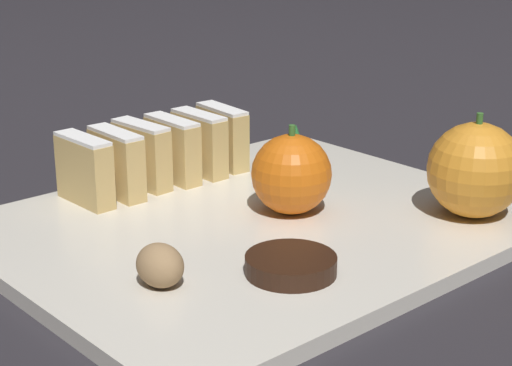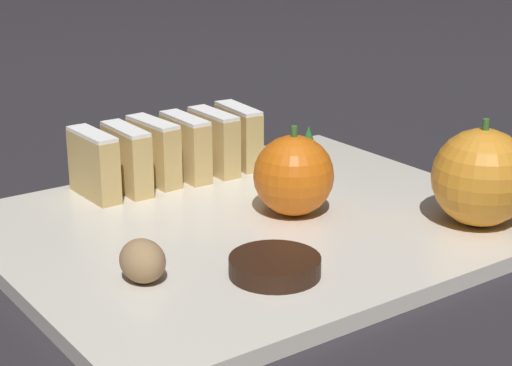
# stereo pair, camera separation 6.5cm
# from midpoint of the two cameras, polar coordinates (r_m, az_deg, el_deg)

# --- Properties ---
(ground_plane) EXTENTS (6.00, 6.00, 0.00)m
(ground_plane) POSITION_cam_midpoint_polar(r_m,az_deg,el_deg) (0.67, 2.80, -3.47)
(ground_plane) COLOR #28262B
(serving_platter) EXTENTS (0.32, 0.39, 0.01)m
(serving_platter) POSITION_cam_midpoint_polar(r_m,az_deg,el_deg) (0.66, 2.81, -2.99)
(serving_platter) COLOR silver
(serving_platter) RESTS_ON ground_plane
(stollen_slice_front) EXTENTS (0.06, 0.02, 0.06)m
(stollen_slice_front) POSITION_cam_midpoint_polar(r_m,az_deg,el_deg) (0.71, -8.21, 1.17)
(stollen_slice_front) COLOR tan
(stollen_slice_front) RESTS_ON serving_platter
(stollen_slice_second) EXTENTS (0.06, 0.02, 0.06)m
(stollen_slice_second) POSITION_cam_midpoint_polar(r_m,az_deg,el_deg) (0.72, -6.08, 1.55)
(stollen_slice_second) COLOR tan
(stollen_slice_second) RESTS_ON serving_platter
(stollen_slice_third) EXTENTS (0.06, 0.02, 0.06)m
(stollen_slice_third) POSITION_cam_midpoint_polar(r_m,az_deg,el_deg) (0.74, -4.36, 2.07)
(stollen_slice_third) COLOR tan
(stollen_slice_third) RESTS_ON serving_platter
(stollen_slice_fourth) EXTENTS (0.06, 0.02, 0.06)m
(stollen_slice_fourth) POSITION_cam_midpoint_polar(r_m,az_deg,el_deg) (0.75, -2.27, 2.37)
(stollen_slice_fourth) COLOR tan
(stollen_slice_fourth) RESTS_ON serving_platter
(stollen_slice_fifth) EXTENTS (0.06, 0.02, 0.06)m
(stollen_slice_fifth) POSITION_cam_midpoint_polar(r_m,az_deg,el_deg) (0.77, -0.42, 2.72)
(stollen_slice_fifth) COLOR tan
(stollen_slice_fifth) RESTS_ON serving_platter
(stollen_slice_sixth) EXTENTS (0.06, 0.02, 0.06)m
(stollen_slice_sixth) POSITION_cam_midpoint_polar(r_m,az_deg,el_deg) (0.79, 1.19, 3.12)
(stollen_slice_sixth) COLOR tan
(stollen_slice_sixth) RESTS_ON serving_platter
(orange_near) EXTENTS (0.06, 0.06, 0.07)m
(orange_near) POSITION_cam_midpoint_polar(r_m,az_deg,el_deg) (0.67, 5.33, 0.46)
(orange_near) COLOR orange
(orange_near) RESTS_ON serving_platter
(orange_far) EXTENTS (0.07, 0.07, 0.08)m
(orange_far) POSITION_cam_midpoint_polar(r_m,az_deg,el_deg) (0.67, 17.50, 0.31)
(orange_far) COLOR orange
(orange_far) RESTS_ON serving_platter
(walnut) EXTENTS (0.03, 0.03, 0.03)m
(walnut) POSITION_cam_midpoint_polar(r_m,az_deg,el_deg) (0.56, -4.25, -5.26)
(walnut) COLOR #9E7A51
(walnut) RESTS_ON serving_platter
(chocolate_cookie) EXTENTS (0.06, 0.06, 0.01)m
(chocolate_cookie) POSITION_cam_midpoint_polar(r_m,az_deg,el_deg) (0.57, 4.58, -5.62)
(chocolate_cookie) COLOR black
(chocolate_cookie) RESTS_ON serving_platter
(evergreen_sprig) EXTENTS (0.04, 0.04, 0.05)m
(evergreen_sprig) POSITION_cam_midpoint_polar(r_m,az_deg,el_deg) (0.75, 5.98, 1.99)
(evergreen_sprig) COLOR #23662D
(evergreen_sprig) RESTS_ON serving_platter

